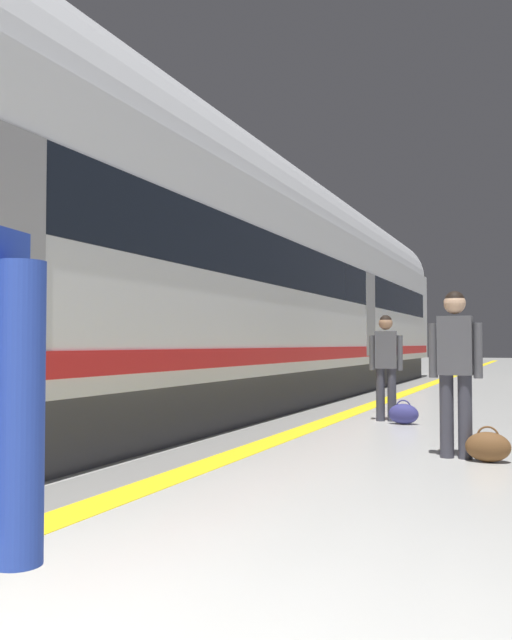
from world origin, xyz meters
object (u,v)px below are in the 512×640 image
passenger_near (455,361)px  duffel_bag_mid (404,414)px  high_speed_train (180,261)px  duffel_bag_near (488,447)px  passenger_mid (386,359)px

passenger_near → duffel_bag_mid: bearing=111.0°
high_speed_train → duffel_bag_near: 5.75m
duffel_bag_near → duffel_bag_mid: bearing=115.7°
passenger_near → duffel_bag_near: 0.92m
high_speed_train → passenger_mid: bearing=17.4°
passenger_mid → duffel_bag_mid: passenger_mid is taller
passenger_near → duffel_bag_mid: size_ratio=3.94×
passenger_near → duffel_bag_mid: (-1.06, 2.74, -0.85)m
high_speed_train → duffel_bag_near: bearing=-24.8°
passenger_near → passenger_mid: passenger_near is taller
passenger_near → duffel_bag_mid: 3.06m
high_speed_train → passenger_near: (4.44, -2.09, -1.50)m
high_speed_train → passenger_near: bearing=-25.2°
duffel_bag_near → passenger_mid: size_ratio=0.27×
high_speed_train → passenger_mid: high_speed_train is taller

